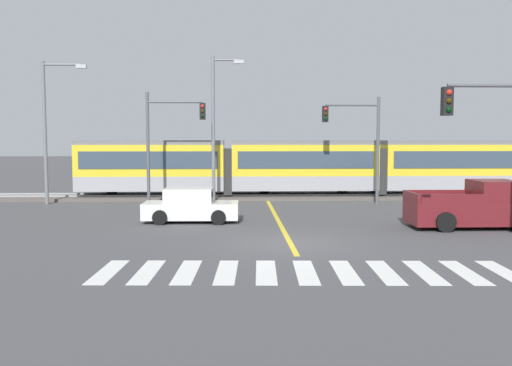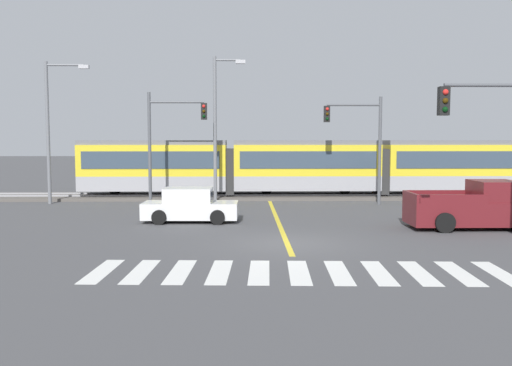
# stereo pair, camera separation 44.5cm
# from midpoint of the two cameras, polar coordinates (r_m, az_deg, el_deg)

# --- Properties ---
(ground_plane) EXTENTS (200.00, 200.00, 0.00)m
(ground_plane) POSITION_cam_midpoint_polar(r_m,az_deg,el_deg) (19.29, 3.96, -6.37)
(ground_plane) COLOR #474749
(track_bed) EXTENTS (120.00, 4.00, 0.18)m
(track_bed) POSITION_cam_midpoint_polar(r_m,az_deg,el_deg) (34.12, 1.67, -1.40)
(track_bed) COLOR #56514C
(track_bed) RESTS_ON ground
(rail_near) EXTENTS (120.00, 0.08, 0.10)m
(rail_near) POSITION_cam_midpoint_polar(r_m,az_deg,el_deg) (33.39, 1.73, -1.29)
(rail_near) COLOR #939399
(rail_near) RESTS_ON track_bed
(rail_far) EXTENTS (120.00, 0.08, 0.10)m
(rail_far) POSITION_cam_midpoint_polar(r_m,az_deg,el_deg) (34.82, 1.61, -1.05)
(rail_far) COLOR #939399
(rail_far) RESTS_ON track_bed
(light_rail_tram) EXTENTS (28.00, 2.64, 3.43)m
(light_rail_tram) POSITION_cam_midpoint_polar(r_m,az_deg,el_deg) (34.17, 5.64, 1.88)
(light_rail_tram) COLOR #9E9EA3
(light_rail_tram) RESTS_ON track_bed
(crosswalk_stripe_0) EXTENTS (0.68, 2.82, 0.01)m
(crosswalk_stripe_0) POSITION_cam_midpoint_polar(r_m,az_deg,el_deg) (15.85, -15.12, -8.93)
(crosswalk_stripe_0) COLOR silver
(crosswalk_stripe_0) RESTS_ON ground
(crosswalk_stripe_1) EXTENTS (0.68, 2.82, 0.01)m
(crosswalk_stripe_1) POSITION_cam_midpoint_polar(r_m,az_deg,el_deg) (15.58, -11.19, -9.10)
(crosswalk_stripe_1) COLOR silver
(crosswalk_stripe_1) RESTS_ON ground
(crosswalk_stripe_2) EXTENTS (0.68, 2.82, 0.01)m
(crosswalk_stripe_2) POSITION_cam_midpoint_polar(r_m,az_deg,el_deg) (15.38, -7.13, -9.22)
(crosswalk_stripe_2) COLOR silver
(crosswalk_stripe_2) RESTS_ON ground
(crosswalk_stripe_3) EXTENTS (0.68, 2.82, 0.01)m
(crosswalk_stripe_3) POSITION_cam_midpoint_polar(r_m,az_deg,el_deg) (15.26, -2.99, -9.30)
(crosswalk_stripe_3) COLOR silver
(crosswalk_stripe_3) RESTS_ON ground
(crosswalk_stripe_4) EXTENTS (0.68, 2.82, 0.01)m
(crosswalk_stripe_4) POSITION_cam_midpoint_polar(r_m,az_deg,el_deg) (15.22, 1.20, -9.34)
(crosswalk_stripe_4) COLOR silver
(crosswalk_stripe_4) RESTS_ON ground
(crosswalk_stripe_5) EXTENTS (0.68, 2.82, 0.01)m
(crosswalk_stripe_5) POSITION_cam_midpoint_polar(r_m,az_deg,el_deg) (15.26, 5.39, -9.32)
(crosswalk_stripe_5) COLOR silver
(crosswalk_stripe_5) RESTS_ON ground
(crosswalk_stripe_6) EXTENTS (0.68, 2.82, 0.01)m
(crosswalk_stripe_6) POSITION_cam_midpoint_polar(r_m,az_deg,el_deg) (15.37, 9.54, -9.26)
(crosswalk_stripe_6) COLOR silver
(crosswalk_stripe_6) RESTS_ON ground
(crosswalk_stripe_7) EXTENTS (0.68, 2.82, 0.01)m
(crosswalk_stripe_7) POSITION_cam_midpoint_polar(r_m,az_deg,el_deg) (15.57, 13.60, -9.15)
(crosswalk_stripe_7) COLOR silver
(crosswalk_stripe_7) RESTS_ON ground
(crosswalk_stripe_8) EXTENTS (0.68, 2.82, 0.01)m
(crosswalk_stripe_8) POSITION_cam_midpoint_polar(r_m,az_deg,el_deg) (15.83, 17.54, -9.00)
(crosswalk_stripe_8) COLOR silver
(crosswalk_stripe_8) RESTS_ON ground
(crosswalk_stripe_9) EXTENTS (0.68, 2.82, 0.01)m
(crosswalk_stripe_9) POSITION_cam_midpoint_polar(r_m,az_deg,el_deg) (16.17, 21.33, -8.82)
(crosswalk_stripe_9) COLOR silver
(crosswalk_stripe_9) RESTS_ON ground
(crosswalk_stripe_10) EXTENTS (0.68, 2.82, 0.01)m
(crosswalk_stripe_10) POSITION_cam_midpoint_polar(r_m,az_deg,el_deg) (16.58, 24.94, -8.61)
(crosswalk_stripe_10) COLOR silver
(crosswalk_stripe_10) RESTS_ON ground
(lane_centre_line) EXTENTS (0.20, 15.18, 0.01)m
(lane_centre_line) POSITION_cam_midpoint_polar(r_m,az_deg,el_deg) (24.63, 2.81, -3.95)
(lane_centre_line) COLOR gold
(lane_centre_line) RESTS_ON ground
(sedan_crossing) EXTENTS (4.24, 1.99, 1.52)m
(sedan_crossing) POSITION_cam_midpoint_polar(r_m,az_deg,el_deg) (24.32, -6.43, -2.43)
(sedan_crossing) COLOR silver
(sedan_crossing) RESTS_ON ground
(pickup_truck) EXTENTS (5.41, 2.26, 1.98)m
(pickup_truck) POSITION_cam_midpoint_polar(r_m,az_deg,el_deg) (24.18, 22.76, -2.46)
(pickup_truck) COLOR maroon
(pickup_truck) RESTS_ON ground
(traffic_light_near_right) EXTENTS (3.75, 0.38, 5.84)m
(traffic_light_near_right) POSITION_cam_midpoint_polar(r_m,az_deg,el_deg) (19.14, 25.97, 4.70)
(traffic_light_near_right) COLOR #515459
(traffic_light_near_right) RESTS_ON ground
(traffic_light_far_left) EXTENTS (3.25, 0.38, 6.23)m
(traffic_light_far_left) POSITION_cam_midpoint_polar(r_m,az_deg,el_deg) (30.15, -8.78, 5.26)
(traffic_light_far_left) COLOR #515459
(traffic_light_far_left) RESTS_ON ground
(traffic_light_far_right) EXTENTS (3.25, 0.38, 6.04)m
(traffic_light_far_right) POSITION_cam_midpoint_polar(r_m,az_deg,el_deg) (30.96, 11.41, 5.04)
(traffic_light_far_right) COLOR #515459
(traffic_light_far_right) RESTS_ON ground
(street_lamp_west) EXTENTS (2.50, 0.28, 8.02)m
(street_lamp_west) POSITION_cam_midpoint_polar(r_m,az_deg,el_deg) (32.72, -20.30, 6.00)
(street_lamp_west) COLOR slate
(street_lamp_west) RESTS_ON ground
(street_lamp_centre) EXTENTS (1.86, 0.28, 8.38)m
(street_lamp_centre) POSITION_cam_midpoint_polar(r_m,az_deg,el_deg) (31.37, -3.64, 6.54)
(street_lamp_centre) COLOR slate
(street_lamp_centre) RESTS_ON ground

